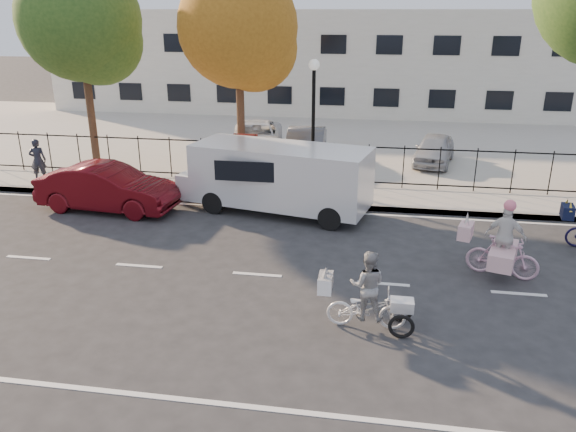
% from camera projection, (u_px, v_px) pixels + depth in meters
% --- Properties ---
extents(ground, '(120.00, 120.00, 0.00)m').
position_uv_depth(ground, '(257.00, 275.00, 13.48)').
color(ground, '#333334').
extents(road_markings, '(60.00, 9.52, 0.01)m').
position_uv_depth(road_markings, '(257.00, 274.00, 13.47)').
color(road_markings, silver).
rests_on(road_markings, ground).
extents(curb, '(60.00, 0.10, 0.15)m').
position_uv_depth(curb, '(290.00, 204.00, 18.13)').
color(curb, '#A8A399').
rests_on(curb, ground).
extents(sidewalk, '(60.00, 2.20, 0.15)m').
position_uv_depth(sidewalk, '(295.00, 194.00, 19.10)').
color(sidewalk, '#A8A399').
rests_on(sidewalk, ground).
extents(parking_lot, '(60.00, 15.60, 0.15)m').
position_uv_depth(parking_lot, '(322.00, 138.00, 27.34)').
color(parking_lot, '#A8A399').
rests_on(parking_lot, ground).
extents(iron_fence, '(58.00, 0.06, 1.50)m').
position_uv_depth(iron_fence, '(300.00, 163.00, 19.83)').
color(iron_fence, black).
rests_on(iron_fence, sidewalk).
extents(building, '(34.00, 10.00, 6.00)m').
position_uv_depth(building, '(340.00, 59.00, 35.58)').
color(building, silver).
rests_on(building, ground).
extents(lamppost, '(0.36, 0.36, 4.33)m').
position_uv_depth(lamppost, '(314.00, 102.00, 18.62)').
color(lamppost, black).
rests_on(lamppost, sidewalk).
extents(street_sign, '(0.85, 0.06, 1.80)m').
position_uv_depth(street_sign, '(246.00, 149.00, 19.56)').
color(street_sign, black).
rests_on(street_sign, sidewalk).
extents(zebra_trike, '(1.90, 0.72, 1.64)m').
position_uv_depth(zebra_trike, '(367.00, 299.00, 11.05)').
color(zebra_trike, white).
rests_on(zebra_trike, ground).
extents(unicorn_bike, '(1.95, 1.41, 1.92)m').
position_uv_depth(unicorn_bike, '(502.00, 248.00, 13.17)').
color(unicorn_bike, '#DAA6BF').
rests_on(unicorn_bike, ground).
extents(white_van, '(6.26, 3.12, 2.10)m').
position_uv_depth(white_van, '(277.00, 176.00, 17.29)').
color(white_van, white).
rests_on(white_van, ground).
extents(red_sedan, '(4.53, 1.92, 1.45)m').
position_uv_depth(red_sedan, '(108.00, 188.00, 17.59)').
color(red_sedan, '#4F090F').
rests_on(red_sedan, ground).
extents(pedestrian, '(0.65, 0.54, 1.54)m').
position_uv_depth(pedestrian, '(38.00, 160.00, 20.07)').
color(pedestrian, black).
rests_on(pedestrian, sidewalk).
extents(lot_car_b, '(2.83, 4.94, 1.30)m').
position_uv_depth(lot_car_b, '(256.00, 137.00, 24.18)').
color(lot_car_b, white).
rests_on(lot_car_b, parking_lot).
extents(lot_car_c, '(1.65, 4.25, 1.38)m').
position_uv_depth(lot_car_c, '(306.00, 147.00, 22.39)').
color(lot_car_c, '#4E5156').
rests_on(lot_car_c, parking_lot).
extents(lot_car_d, '(2.03, 3.62, 1.16)m').
position_uv_depth(lot_car_d, '(434.00, 149.00, 22.44)').
color(lot_car_d, '#A8AAB0').
rests_on(lot_car_d, parking_lot).
extents(tree_west, '(4.24, 4.24, 7.78)m').
position_uv_depth(tree_west, '(85.00, 26.00, 19.56)').
color(tree_west, '#442D1D').
rests_on(tree_west, ground).
extents(tree_mid, '(4.08, 4.08, 7.47)m').
position_uv_depth(tree_mid, '(243.00, 33.00, 18.95)').
color(tree_mid, '#442D1D').
rests_on(tree_mid, ground).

